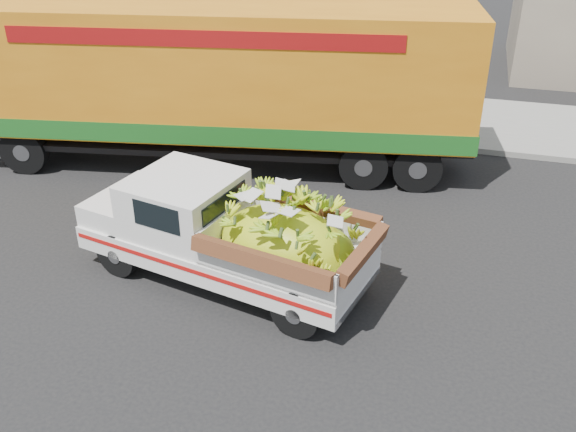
# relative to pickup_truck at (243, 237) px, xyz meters

# --- Properties ---
(ground) EXTENTS (100.00, 100.00, 0.00)m
(ground) POSITION_rel_pickup_truck_xyz_m (-2.29, 0.42, -0.96)
(ground) COLOR black
(ground) RESTS_ON ground
(curb) EXTENTS (60.00, 0.25, 0.15)m
(curb) POSITION_rel_pickup_truck_xyz_m (-2.29, 7.23, -0.89)
(curb) COLOR gray
(curb) RESTS_ON ground
(sidewalk) EXTENTS (60.00, 4.00, 0.14)m
(sidewalk) POSITION_rel_pickup_truck_xyz_m (-2.29, 9.33, -0.89)
(sidewalk) COLOR gray
(sidewalk) RESTS_ON ground
(pickup_truck) EXTENTS (5.39, 2.92, 1.79)m
(pickup_truck) POSITION_rel_pickup_truck_xyz_m (0.00, 0.00, 0.00)
(pickup_truck) COLOR black
(pickup_truck) RESTS_ON ground
(semi_trailer) EXTENTS (12.08, 4.47, 3.80)m
(semi_trailer) POSITION_rel_pickup_truck_xyz_m (-2.27, 4.78, 1.16)
(semi_trailer) COLOR black
(semi_trailer) RESTS_ON ground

